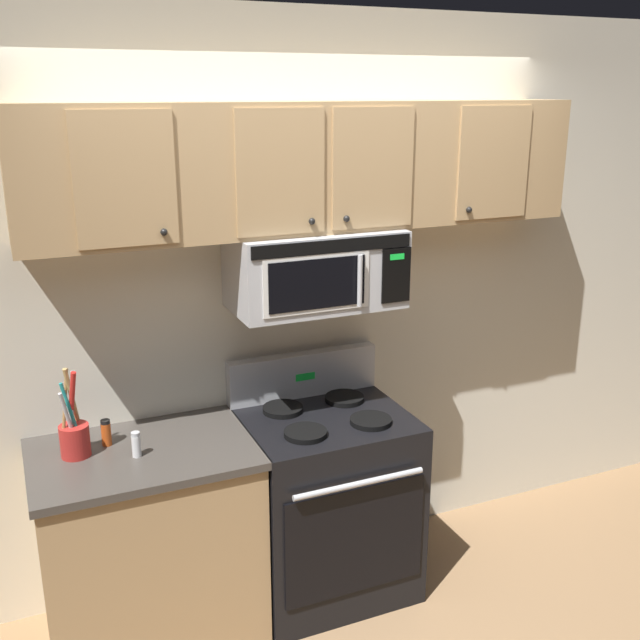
% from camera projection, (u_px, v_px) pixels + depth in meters
% --- Properties ---
extents(ground_plane, '(8.00, 8.00, 0.00)m').
position_uv_depth(ground_plane, '(363.00, 637.00, 3.34)').
color(ground_plane, '#93704C').
extents(back_wall, '(5.20, 0.10, 2.70)m').
position_uv_depth(back_wall, '(296.00, 303.00, 3.63)').
color(back_wall, silver).
rests_on(back_wall, ground_plane).
extents(stove_range, '(0.76, 0.69, 1.12)m').
position_uv_depth(stove_range, '(325.00, 499.00, 3.57)').
color(stove_range, black).
rests_on(stove_range, ground_plane).
extents(over_range_microwave, '(0.76, 0.43, 0.35)m').
position_uv_depth(over_range_microwave, '(315.00, 269.00, 3.35)').
color(over_range_microwave, '#B7BABF').
extents(upper_cabinets, '(2.50, 0.36, 0.55)m').
position_uv_depth(upper_cabinets, '(313.00, 167.00, 3.24)').
color(upper_cabinets, tan).
extents(counter_segment, '(0.93, 0.65, 0.90)m').
position_uv_depth(counter_segment, '(150.00, 542.00, 3.26)').
color(counter_segment, tan).
rests_on(counter_segment, ground_plane).
extents(utensil_crock_red, '(0.12, 0.13, 0.39)m').
position_uv_depth(utensil_crock_red, '(74.00, 433.00, 3.05)').
color(utensil_crock_red, red).
rests_on(utensil_crock_red, counter_segment).
extents(salt_shaker, '(0.04, 0.04, 0.11)m').
position_uv_depth(salt_shaker, '(136.00, 444.00, 3.06)').
color(salt_shaker, white).
rests_on(salt_shaker, counter_segment).
extents(spice_jar, '(0.04, 0.04, 0.12)m').
position_uv_depth(spice_jar, '(106.00, 433.00, 3.15)').
color(spice_jar, '#C64C19').
rests_on(spice_jar, counter_segment).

